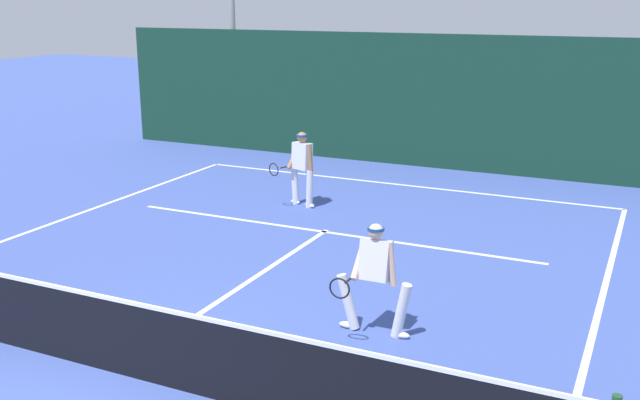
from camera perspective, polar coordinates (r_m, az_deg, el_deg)
name	(u,v)px	position (r m, az deg, el deg)	size (l,w,h in m)	color
ground_plane	(112,372)	(9.76, -15.83, -12.69)	(80.00, 80.00, 0.00)	#3D52A0
court_line_baseline_far	(396,184)	(18.47, 5.92, 1.23)	(10.64, 0.10, 0.01)	white
court_line_service	(324,232)	(14.65, 0.31, -2.47)	(8.68, 0.10, 0.01)	white
court_line_centre	(244,284)	(12.10, -5.89, -6.51)	(0.10, 6.40, 0.01)	white
tennis_net	(109,333)	(9.53, -16.07, -9.89)	(11.66, 0.09, 1.11)	#1E4723
player_near	(374,274)	(10.07, 4.23, -5.76)	(1.10, 0.86, 1.59)	silver
player_far	(302,165)	(16.27, -1.43, 2.70)	(0.96, 0.84, 1.67)	silver
tennis_ball	(270,337)	(10.22, -3.87, -10.57)	(0.07, 0.07, 0.07)	#D1E033
back_fence_windscreen	(426,101)	(20.22, 8.21, 7.57)	(19.20, 0.12, 3.59)	#133728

